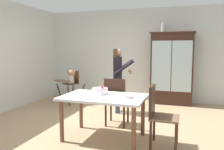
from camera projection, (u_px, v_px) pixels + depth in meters
name	position (u px, v px, depth m)	size (l,w,h in m)	color
ground_plane	(101.00, 126.00, 4.50)	(6.24, 6.24, 0.00)	tan
wall_back	(132.00, 55.00, 6.83)	(5.32, 0.06, 2.70)	silver
china_cabinet	(172.00, 68.00, 6.26)	(1.18, 0.48, 1.98)	#382116
ceramic_vase	(163.00, 28.00, 6.22)	(0.13, 0.13, 0.27)	#B2B7B2
high_chair_with_toddler	(71.00, 81.00, 6.28)	(0.78, 0.84, 0.95)	#382116
adult_person	(118.00, 72.00, 5.41)	(0.60, 0.59, 1.53)	#33425B
dining_table	(104.00, 102.00, 3.84)	(1.41, 0.92, 0.74)	silver
birthday_cake	(100.00, 91.00, 3.98)	(0.28, 0.28, 0.19)	white
serving_bowl	(128.00, 96.00, 3.69)	(0.18, 0.18, 0.06)	silver
dining_chair_far_side	(116.00, 99.00, 4.47)	(0.45, 0.45, 0.96)	#382116
dining_chair_right_end	(158.00, 111.00, 3.55)	(0.44, 0.44, 0.96)	#382116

